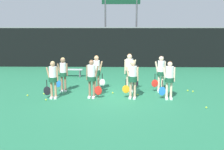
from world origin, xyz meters
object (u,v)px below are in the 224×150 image
player_6 (130,69)px  tennis_ball_7 (193,91)px  player_2 (133,76)px  scoreboard (121,6)px  tennis_ball_1 (136,87)px  tennis_ball_2 (206,107)px  bench_courtside (68,70)px  tennis_ball_5 (28,95)px  player_5 (97,70)px  tennis_ball_4 (188,90)px  player_4 (63,72)px  tennis_ball_3 (44,94)px  tennis_ball_0 (138,95)px  player_1 (92,76)px  tennis_ball_6 (46,100)px  player_0 (53,77)px  player_7 (161,70)px  player_3 (169,77)px  tennis_ball_8 (113,93)px

player_6 → tennis_ball_7: size_ratio=26.44×
player_2 → scoreboard: bearing=103.8°
tennis_ball_1 → tennis_ball_2: tennis_ball_1 is taller
player_6 → bench_courtside: bearing=131.6°
player_6 → tennis_ball_5: bearing=-172.2°
bench_courtside → player_5: size_ratio=1.09×
scoreboard → player_6: bearing=-88.2°
scoreboard → tennis_ball_1: (0.65, -8.73, -4.63)m
tennis_ball_4 → tennis_ball_7: 0.26m
tennis_ball_2 → tennis_ball_7: bearing=85.5°
player_4 → tennis_ball_3: size_ratio=24.62×
player_4 → tennis_ball_0: player_4 is taller
player_1 → tennis_ball_6: bearing=-156.2°
player_0 → player_6: player_6 is taller
player_0 → tennis_ball_5: bearing=166.7°
player_2 → player_6: (-0.07, 1.20, 0.09)m
tennis_ball_1 → tennis_ball_6: bearing=-149.0°
tennis_ball_7 → player_5: bearing=178.7°
tennis_ball_1 → tennis_ball_3: 4.49m
player_5 → tennis_ball_3: bearing=-158.0°
scoreboard → player_5: bearing=-97.6°
player_6 → tennis_ball_5: 4.78m
player_7 → tennis_ball_6: size_ratio=27.02×
player_4 → tennis_ball_2: 6.49m
tennis_ball_2 → tennis_ball_4: (-0.00, 2.65, 0.00)m
tennis_ball_7 → tennis_ball_4: bearing=139.6°
player_3 → player_7: (-0.15, 1.26, 0.07)m
bench_courtside → player_4: 3.76m
tennis_ball_1 → tennis_ball_3: (-4.27, -1.38, -0.00)m
player_4 → tennis_ball_7: 6.20m
player_3 → tennis_ball_5: (-6.18, 0.37, -0.93)m
player_0 → player_3: size_ratio=0.99×
player_2 → player_1: bearing=-170.7°
tennis_ball_2 → tennis_ball_6: bearing=171.6°
player_0 → player_4: bearing=83.3°
player_0 → tennis_ball_8: bearing=21.4°
player_3 → tennis_ball_6: size_ratio=25.51×
player_0 → player_6: (3.32, 1.24, 0.14)m
scoreboard → player_2: scoreboard is taller
player_4 → player_5: player_5 is taller
player_6 → tennis_ball_2: bearing=-44.8°
tennis_ball_8 → tennis_ball_6: bearing=-156.6°
tennis_ball_4 → scoreboard: bearing=108.3°
player_5 → tennis_ball_0: 2.27m
bench_courtside → player_0: (0.31, -4.89, 0.54)m
player_7 → tennis_ball_3: size_ratio=26.16×
player_5 → tennis_ball_1: bearing=26.2°
player_0 → tennis_ball_5: size_ratio=23.62×
tennis_ball_1 → tennis_ball_7: bearing=-17.0°
player_3 → tennis_ball_0: bearing=160.0°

